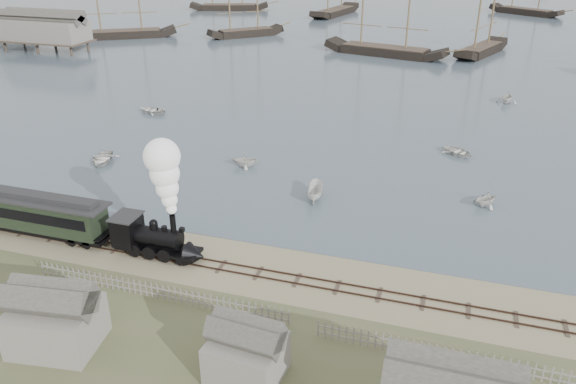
% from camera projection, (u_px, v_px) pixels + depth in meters
% --- Properties ---
extents(ground, '(600.00, 600.00, 0.00)m').
position_uv_depth(ground, '(280.00, 262.00, 43.06)').
color(ground, tan).
rests_on(ground, ground).
extents(harbor_water, '(600.00, 336.00, 0.06)m').
position_uv_depth(harbor_water, '(437.00, 3.00, 189.57)').
color(harbor_water, '#4E626F').
rests_on(harbor_water, ground).
extents(rail_track, '(120.00, 1.80, 0.16)m').
position_uv_depth(rail_track, '(271.00, 275.00, 41.32)').
color(rail_track, '#38261E').
rests_on(rail_track, ground).
extents(picket_fence_west, '(19.00, 0.10, 1.20)m').
position_uv_depth(picket_fence_west, '(159.00, 299.00, 38.79)').
color(picket_fence_west, gray).
rests_on(picket_fence_west, ground).
extents(picket_fence_east, '(15.00, 0.10, 1.20)m').
position_uv_depth(picket_fence_east, '(440.00, 361.00, 33.20)').
color(picket_fence_east, gray).
rests_on(picket_fence_east, ground).
extents(shed_left, '(5.00, 4.00, 4.10)m').
position_uv_depth(shed_left, '(60.00, 344.00, 34.57)').
color(shed_left, gray).
rests_on(shed_left, ground).
extents(shed_mid, '(4.00, 3.50, 3.60)m').
position_uv_depth(shed_mid, '(247.00, 375.00, 32.17)').
color(shed_mid, gray).
rests_on(shed_mid, ground).
extents(locomotive, '(7.46, 2.78, 9.30)m').
position_uv_depth(locomotive, '(163.00, 208.00, 41.81)').
color(locomotive, black).
rests_on(locomotive, ground).
extents(passenger_coach, '(13.69, 2.64, 3.32)m').
position_uv_depth(passenger_coach, '(33.00, 212.00, 46.04)').
color(passenger_coach, black).
rests_on(passenger_coach, ground).
extents(beached_dinghy, '(4.56, 4.72, 0.80)m').
position_uv_depth(beached_dinghy, '(89.00, 221.00, 48.15)').
color(beached_dinghy, silver).
rests_on(beached_dinghy, ground).
extents(rowboat_0, '(4.93, 4.16, 0.87)m').
position_uv_depth(rowboat_0, '(102.00, 159.00, 60.85)').
color(rowboat_0, silver).
rests_on(rowboat_0, harbor_water).
extents(rowboat_1, '(3.21, 3.48, 1.53)m').
position_uv_depth(rowboat_1, '(245.00, 160.00, 59.73)').
color(rowboat_1, silver).
rests_on(rowboat_1, harbor_water).
extents(rowboat_2, '(3.78, 1.88, 1.40)m').
position_uv_depth(rowboat_2, '(315.00, 192.00, 52.61)').
color(rowboat_2, silver).
rests_on(rowboat_2, harbor_water).
extents(rowboat_3, '(4.36, 4.56, 0.77)m').
position_uv_depth(rowboat_3, '(458.00, 152.00, 62.92)').
color(rowboat_3, silver).
rests_on(rowboat_3, harbor_water).
extents(rowboat_4, '(3.51, 3.51, 1.40)m').
position_uv_depth(rowboat_4, '(486.00, 199.00, 51.35)').
color(rowboat_4, silver).
rests_on(rowboat_4, harbor_water).
extents(rowboat_6, '(3.50, 4.44, 0.83)m').
position_uv_depth(rowboat_6, '(151.00, 110.00, 77.11)').
color(rowboat_6, silver).
rests_on(rowboat_6, harbor_water).
extents(rowboat_7, '(3.98, 3.65, 1.77)m').
position_uv_depth(rowboat_7, '(508.00, 97.00, 81.39)').
color(rowboat_7, silver).
rests_on(rowboat_7, harbor_water).
extents(schooner_2, '(25.34, 11.12, 20.00)m').
position_uv_depth(schooner_2, '(388.00, 3.00, 107.83)').
color(schooner_2, black).
rests_on(schooner_2, harbor_water).
extents(schooner_3, '(11.06, 19.66, 20.00)m').
position_uv_depth(schooner_3, '(488.00, 2.00, 108.51)').
color(schooner_3, black).
rests_on(schooner_3, harbor_water).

